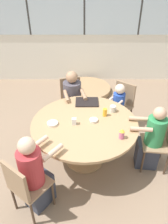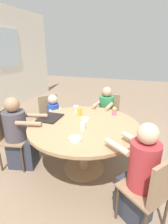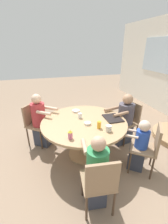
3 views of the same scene
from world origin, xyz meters
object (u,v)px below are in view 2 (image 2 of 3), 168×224
Objects in this scene: chair_for_man_blue_shirt at (108,112)px; chair_for_man_teal_shirt at (8,134)px; chair_for_toddler at (51,114)px; bowl_cereal at (75,139)px; person_man_blue_shirt at (105,117)px; juice_glass at (80,112)px; milk_carton_small at (83,126)px; chair_for_woman_green_shirt at (153,188)px; person_man_teal_shirt at (19,137)px; coffee_mug at (76,109)px; sippy_cup at (114,111)px; person_toddler at (55,121)px; bowl_white_shallow at (85,119)px; person_woman_green_shirt at (139,179)px.

chair_for_man_teal_shirt is (-1.38, 1.23, 0.00)m from chair_for_man_blue_shirt.
chair_for_toddler is 1.50m from bowl_cereal.
person_man_blue_shirt is (-0.16, 0.02, -0.04)m from chair_for_man_blue_shirt.
milk_carton_small is at bearing -154.80° from juice_glass.
chair_for_woman_green_shirt is at bearing 89.80° from chair_for_toddler.
person_man_teal_shirt reaches higher than coffee_mug.
person_toddler is at bearing 84.12° from sippy_cup.
chair_for_woman_green_shirt is at bearing 62.71° from person_man_teal_shirt.
bowl_white_shallow is (-0.56, -0.88, 0.23)m from chair_for_toddler.
person_woman_green_shirt is at bearing 89.82° from chair_for_toddler.
chair_for_man_blue_shirt reaches higher than bowl_white_shallow.
juice_glass is (-0.67, 0.28, 0.32)m from person_man_blue_shirt.
chair_for_woman_green_shirt is at bearing 121.82° from person_man_blue_shirt.
sippy_cup is at bearing 121.26° from person_toddler.
person_man_teal_shirt reaches higher than chair_for_toddler.
person_man_teal_shirt is (-1.18, 1.05, 0.01)m from person_man_blue_shirt.
chair_for_woman_green_shirt is 0.94× the size of person_toddler.
chair_for_woman_green_shirt is 7.32× the size of bowl_white_shallow.
person_man_blue_shirt is 1.15m from milk_carton_small.
person_man_blue_shirt is 6.91× the size of bowl_cereal.
person_toddler is 9.51× the size of coffee_mug.
person_man_teal_shirt is at bearing 90.00° from chair_for_man_teal_shirt.
person_man_blue_shirt is 1.44m from bowl_cereal.
bowl_white_shallow is at bearing 7.25° from bowl_cereal.
person_man_teal_shirt reaches higher than bowl_white_shallow.
bowl_white_shallow is (-0.30, -0.25, -0.03)m from coffee_mug.
chair_for_woman_green_shirt is 0.92m from bowl_cereal.
person_man_blue_shirt reaches higher than chair_for_woman_green_shirt.
chair_for_toddler is 1.05m from person_man_blue_shirt.
sippy_cup reaches higher than coffee_mug.
juice_glass is 1.24× the size of milk_carton_small.
bowl_cereal is at bearing 75.58° from person_toddler.
chair_for_man_blue_shirt and chair_for_toddler have the same top height.
chair_for_man_blue_shirt is at bearing 157.95° from person_toddler.
person_woman_green_shirt reaches higher than person_man_teal_shirt.
person_toddler is 6.12× the size of bowl_cereal.
juice_glass is at bearing 84.73° from chair_for_woman_green_shirt.
sippy_cup is 0.97m from bowl_cereal.
person_woman_green_shirt reaches higher than chair_for_man_blue_shirt.
chair_for_woman_green_shirt is 0.16m from person_woman_green_shirt.
chair_for_man_blue_shirt is 7.32× the size of bowl_white_shallow.
milk_carton_small is (0.45, 0.73, 0.27)m from person_woman_green_shirt.
person_man_teal_shirt is at bearing 76.49° from bowl_cereal.
coffee_mug is 0.40m from bowl_white_shallow.
coffee_mug reaches higher than bowl_white_shallow.
chair_for_man_blue_shirt is 0.92m from juice_glass.
sippy_cup is (0.73, -1.44, 0.29)m from chair_for_man_teal_shirt.
sippy_cup is 1.49× the size of milk_carton_small.
person_toddler reaches higher than sippy_cup.
chair_for_man_teal_shirt is 6.12× the size of sippy_cup.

